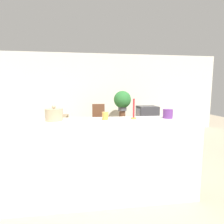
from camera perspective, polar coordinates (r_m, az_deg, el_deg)
The scene contains 13 objects.
ground_plane at distance 3.15m, azimuth -3.89°, elevation -20.22°, with size 14.00×14.00×0.00m, color tan.
wall_back at distance 6.22m, azimuth -5.96°, elevation 6.25°, with size 9.00×0.06×2.70m.
couch at distance 4.45m, azimuth -13.02°, elevation -8.40°, with size 0.83×1.95×0.74m.
tv_stand at distance 5.16m, azimuth 11.26°, elevation -6.38°, with size 0.94×0.55×0.50m.
television at distance 5.06m, azimuth 11.33°, elevation -0.88°, with size 0.55×0.52×0.50m.
wooden_chair at distance 5.56m, azimuth -4.37°, elevation -2.21°, with size 0.44×0.44×1.01m.
plant_stand at distance 5.75m, azimuth 3.35°, elevation -3.42°, with size 0.20×0.20×0.78m.
potted_plant at distance 5.66m, azimuth 3.41°, elevation 3.93°, with size 0.56×0.56×0.64m.
foreground_counter at distance 2.36m, azimuth -3.03°, elevation -15.52°, with size 2.50×0.44×1.08m.
decorative_bowl at distance 2.23m, azimuth -18.41°, elevation -0.81°, with size 0.21×0.21×0.19m.
candle_jar at distance 2.20m, azimuth -2.21°, elevation -1.24°, with size 0.08×0.08×0.10m.
candlestick at distance 2.26m, azimuth 7.10°, elevation -0.09°, with size 0.07×0.07×0.26m.
coffee_tin at distance 2.42m, azimuth 17.75°, elevation -0.54°, with size 0.13×0.13×0.12m.
Camera 1 is at (-0.16, -2.79, 1.45)m, focal length 28.00 mm.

